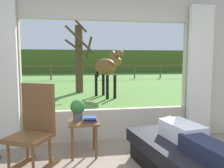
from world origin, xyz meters
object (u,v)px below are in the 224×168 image
pasture_tree (79,57)px  book_stack (90,119)px  recliner_sofa (187,160)px  side_table (83,127)px  horse (106,67)px  reclining_person (190,137)px  potted_plant (78,109)px  rocking_chair (34,127)px

pasture_tree → book_stack: bearing=-90.8°
recliner_sofa → pasture_tree: (-1.01, 7.50, 1.31)m
side_table → horse: 5.28m
recliner_sofa → reclining_person: bearing=-98.6°
side_table → book_stack: size_ratio=2.51×
reclining_person → potted_plant: size_ratio=4.49×
pasture_tree → recliner_sofa: bearing=-82.3°
book_stack → horse: (1.03, 5.17, 0.59)m
recliner_sofa → potted_plant: 1.67m
rocking_chair → book_stack: 0.79m
potted_plant → recliner_sofa: bearing=-36.5°
recliner_sofa → reclining_person: (0.00, -0.05, 0.30)m
horse → pasture_tree: 1.81m
book_stack → horse: horse is taller
reclining_person → pasture_tree: size_ratio=0.44×
potted_plant → side_table: bearing=-36.9°
potted_plant → pasture_tree: size_ratio=0.10×
recliner_sofa → potted_plant: (-1.28, 0.95, 0.48)m
side_table → book_stack: 0.17m
reclining_person → potted_plant: potted_plant is taller
potted_plant → horse: horse is taller
book_stack → pasture_tree: 6.74m
potted_plant → pasture_tree: (0.27, 6.55, 0.83)m
reclining_person → horse: 6.08m
potted_plant → book_stack: (0.17, -0.12, -0.14)m
horse → pasture_tree: (-0.93, 1.50, 0.38)m
horse → recliner_sofa: bearing=68.5°
recliner_sofa → book_stack: 1.43m
side_table → potted_plant: bearing=143.1°
book_stack → pasture_tree: bearing=89.2°
side_table → recliner_sofa: bearing=-36.4°
horse → rocking_chair: bearing=49.5°
rocking_chair → side_table: rocking_chair is taller
book_stack → horse: 5.30m
book_stack → pasture_tree: pasture_tree is taller
reclining_person → side_table: bearing=133.5°
rocking_chair → side_table: bearing=51.5°
potted_plant → horse: size_ratio=0.18×
side_table → book_stack: bearing=-31.2°
book_stack → reclining_person: bearing=-38.4°
rocking_chair → pasture_tree: pasture_tree is taller
reclining_person → potted_plant: bearing=133.5°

